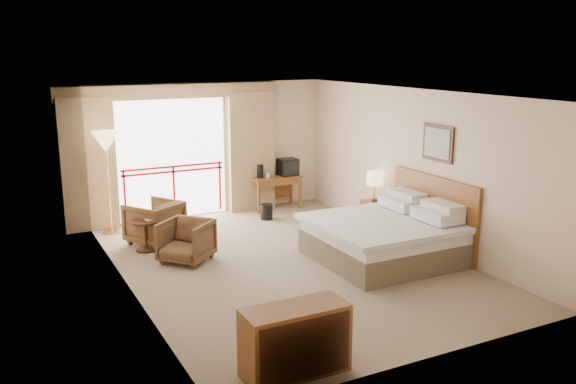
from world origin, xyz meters
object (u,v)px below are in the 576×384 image
bed (386,237)px  wastebasket (267,212)px  nightstand (375,216)px  tv (288,167)px  armchair_near (187,261)px  desk (274,183)px  floor_lamp (106,146)px  table_lamp (375,179)px  side_table (145,230)px  dresser (295,341)px  armchair_far (155,243)px

bed → wastebasket: bed is taller
nightstand → wastebasket: size_ratio=1.88×
tv → nightstand: bearing=-63.7°
bed → tv: size_ratio=5.26×
armchair_near → desk: bearing=89.7°
nightstand → floor_lamp: bearing=158.4°
bed → tv: (0.15, 3.77, 0.50)m
wastebasket → table_lamp: bearing=-47.3°
wastebasket → armchair_near: armchair_near is taller
desk → side_table: desk is taller
desk → side_table: size_ratio=2.01×
wastebasket → dresser: dresser is taller
tv → armchair_near: size_ratio=0.54×
bed → desk: size_ratio=1.99×
tv → armchair_far: tv is taller
armchair_far → side_table: 0.57m
table_lamp → armchair_near: table_lamp is taller
wastebasket → dresser: size_ratio=0.27×
armchair_near → floor_lamp: bearing=157.5°
desk → wastebasket: bearing=-128.1°
table_lamp → wastebasket: size_ratio=1.73×
desk → armchair_near: size_ratio=1.42×
bed → armchair_far: (-3.11, 2.57, -0.38)m
nightstand → desk: 2.60m
nightstand → armchair_far: nightstand is taller
bed → armchair_far: 4.05m
nightstand → dresser: bearing=-129.6°
side_table → floor_lamp: size_ratio=0.28×
armchair_far → floor_lamp: (-0.56, 1.00, 1.64)m
nightstand → dresser: (-3.76, -3.91, 0.09)m
tv → side_table: (-3.50, -1.55, -0.51)m
tv → bed: bearing=-81.0°
tv → armchair_far: size_ratio=0.49×
dresser → desk: bearing=63.4°
tv → side_table: 3.87m
table_lamp → desk: (-0.94, 2.36, -0.45)m
table_lamp → dresser: 5.50m
side_table → armchair_far: bearing=55.0°
tv → dresser: tv is taller
armchair_far → wastebasket: bearing=159.5°
nightstand → floor_lamp: floor_lamp is taller
nightstand → dresser: dresser is taller
tv → armchair_near: bearing=-130.9°
tv → desk: bearing=-178.7°
table_lamp → armchair_far: (-3.89, 1.12, -0.99)m
wastebasket → side_table: 2.80m
bed → nightstand: size_ratio=3.67×
wastebasket → dresser: 6.02m
table_lamp → armchair_far: bearing=164.0°
side_table → dresser: (0.38, -4.72, 0.01)m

